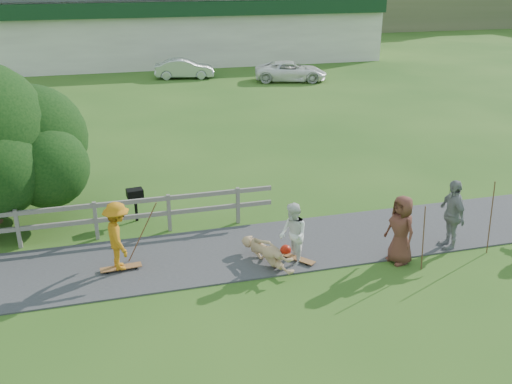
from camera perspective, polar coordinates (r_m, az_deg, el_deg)
ground at (r=13.60m, az=-6.78°, el=-9.65°), size 260.00×260.00×0.00m
path at (r=14.88m, az=-7.69°, el=-6.65°), size 34.00×3.00×0.04m
strip_mall at (r=47.01m, az=-8.88°, el=16.05°), size 32.50×10.75×5.10m
skater_rider at (r=14.23m, az=-13.61°, el=-4.67°), size 0.83×1.21×1.73m
skater_fallen at (r=14.39m, az=1.15°, el=-6.08°), size 1.86×1.04×0.66m
spectator_a at (r=14.23m, az=3.71°, el=-4.28°), size 0.63×0.80×1.63m
spectator_b at (r=15.82m, az=19.00°, el=-2.14°), size 0.58×1.17×1.92m
spectator_c at (r=14.72m, az=14.29°, el=-3.67°), size 0.78×1.00×1.80m
car_silver at (r=39.06m, az=-7.19°, el=12.14°), size 4.05×1.99×1.28m
car_white at (r=37.84m, az=3.50°, el=11.97°), size 5.04×3.32×1.29m
bbq at (r=17.09m, az=-11.93°, el=-1.30°), size 0.50×0.41×1.00m
longboard_rider at (r=14.60m, az=-13.33°, el=-7.51°), size 1.02×0.32×0.11m
longboard_fallen at (r=14.66m, az=4.28°, el=-6.83°), size 0.73×0.84×0.10m
helmet at (r=14.93m, az=2.98°, el=-5.82°), size 0.29×0.29×0.29m
pole_rider at (r=14.60m, az=-11.34°, el=-3.68°), size 0.03×0.03×1.77m
pole_spec_left at (r=14.51m, az=16.38°, el=-4.47°), size 0.03×0.03×1.72m
pole_spec_right at (r=15.84m, az=22.42°, el=-2.41°), size 0.03×0.03×2.02m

